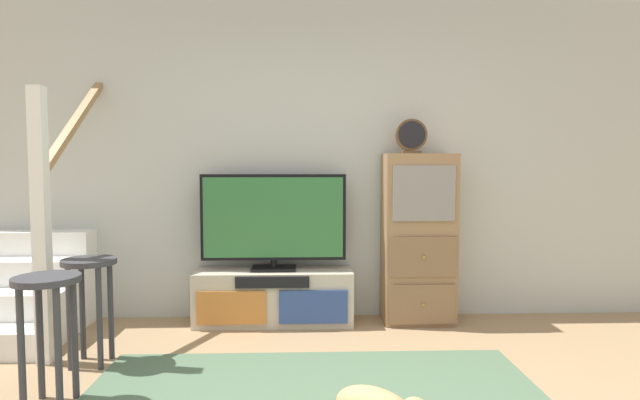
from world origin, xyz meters
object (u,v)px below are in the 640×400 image
(side_cabinet, at_px, (418,239))
(television, at_px, (274,219))
(media_console, at_px, (274,297))
(bar_stool_far, at_px, (90,286))
(desk_clock, at_px, (411,136))
(bar_stool_near, at_px, (48,310))

(side_cabinet, bearing_deg, television, 179.35)
(media_console, relative_size, side_cabinet, 0.92)
(media_console, relative_size, bar_stool_far, 1.85)
(desk_clock, bearing_deg, bar_stool_far, -160.14)
(media_console, relative_size, television, 1.09)
(desk_clock, height_order, bar_stool_far, desk_clock)
(desk_clock, height_order, bar_stool_near, desk_clock)
(media_console, bearing_deg, bar_stool_near, -128.53)
(television, relative_size, bar_stool_far, 1.70)
(side_cabinet, height_order, desk_clock, desk_clock)
(bar_stool_near, bearing_deg, desk_clock, 32.03)
(side_cabinet, xyz_separation_m, desk_clock, (-0.07, -0.02, 0.84))
(media_console, height_order, bar_stool_near, bar_stool_near)
(media_console, distance_m, bar_stool_near, 1.82)
(media_console, xyz_separation_m, bar_stool_near, (-1.12, -1.41, 0.31))
(media_console, distance_m, side_cabinet, 1.28)
(side_cabinet, relative_size, bar_stool_far, 2.01)
(television, bearing_deg, side_cabinet, -0.65)
(television, relative_size, side_cabinet, 0.85)
(side_cabinet, height_order, bar_stool_near, side_cabinet)
(television, height_order, desk_clock, desk_clock)
(desk_clock, bearing_deg, media_console, 179.76)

